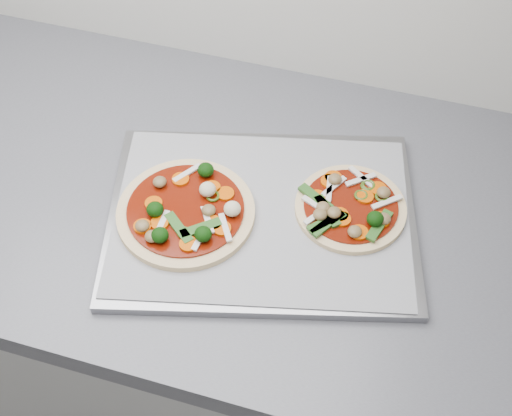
# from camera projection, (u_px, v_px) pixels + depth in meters

# --- Properties ---
(baking_tray) EXTENTS (0.50, 0.42, 0.01)m
(baking_tray) POSITION_uv_depth(u_px,v_px,m) (262.00, 218.00, 1.01)
(baking_tray) COLOR gray
(baking_tray) RESTS_ON countertop
(parchment) EXTENTS (0.47, 0.39, 0.00)m
(parchment) POSITION_uv_depth(u_px,v_px,m) (262.00, 214.00, 1.01)
(parchment) COLOR #A2A2A7
(parchment) RESTS_ON baking_tray
(pizza_left) EXTENTS (0.20, 0.20, 0.03)m
(pizza_left) POSITION_uv_depth(u_px,v_px,m) (186.00, 212.00, 1.00)
(pizza_left) COLOR beige
(pizza_left) RESTS_ON parchment
(pizza_right) EXTENTS (0.21, 0.21, 0.03)m
(pizza_right) POSITION_uv_depth(u_px,v_px,m) (350.00, 208.00, 1.00)
(pizza_right) COLOR beige
(pizza_right) RESTS_ON parchment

